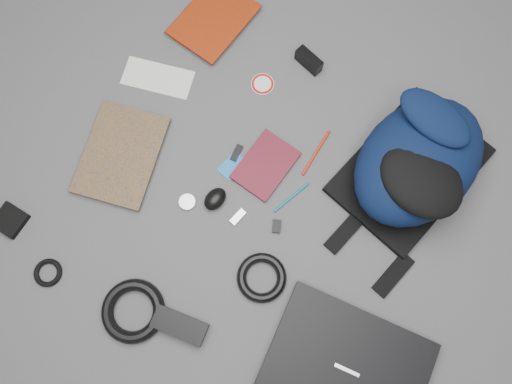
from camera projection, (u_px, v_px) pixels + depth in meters
The scene contains 23 objects.
ground at pixel (256, 194), 1.42m from camera, with size 4.00×4.00×0.00m, color #4F4F51.
backpack at pixel (419, 161), 1.34m from camera, with size 0.32×0.46×0.19m, color black, non-canonical shape.
laptop at pixel (345, 369), 1.29m from camera, with size 0.40×0.31×0.04m, color black.
textbook_red at pixel (190, 4), 1.56m from camera, with size 0.19×0.25×0.03m, color maroon.
comic_book at pixel (87, 146), 1.45m from camera, with size 0.21×0.29×0.02m, color #AE7F0C.
envelope at pixel (158, 78), 1.51m from camera, with size 0.21×0.10×0.00m, color silver.
dvd_case at pixel (265, 165), 1.44m from camera, with size 0.13×0.18×0.01m, color #480D17.
compact_camera at pixel (309, 61), 1.50m from camera, with size 0.09×0.03×0.05m, color black.
sticker_disc at pixel (263, 84), 1.50m from camera, with size 0.07×0.07×0.00m, color white.
pen_teal at pixel (291, 197), 1.42m from camera, with size 0.01×0.01×0.13m, color #0B646A.
pen_red at pixel (316, 153), 1.45m from camera, with size 0.01×0.01×0.16m, color red.
id_badge at pixel (232, 166), 1.44m from camera, with size 0.05×0.08×0.00m, color #176CAE.
usb_black at pixel (237, 153), 1.45m from camera, with size 0.02×0.05×0.01m, color black.
usb_silver at pixel (238, 217), 1.40m from camera, with size 0.02×0.05×0.01m, color #B7B7B9.
key_fob at pixel (277, 226), 1.39m from camera, with size 0.02×0.04×0.01m, color black.
mouse at pixel (215, 199), 1.40m from camera, with size 0.05×0.07×0.04m, color black.
headphone_left at pixel (138, 184), 1.42m from camera, with size 0.05×0.05×0.01m, color silver.
headphone_right at pixel (187, 202), 1.41m from camera, with size 0.05×0.05×0.01m, color #ABAAAD.
cable_coil at pixel (262, 278), 1.35m from camera, with size 0.14×0.14×0.03m, color black.
power_brick at pixel (180, 325), 1.32m from camera, with size 0.14×0.06×0.04m, color black.
power_cord_coil at pixel (133, 311), 1.33m from camera, with size 0.17×0.17×0.03m, color black.
pouch at pixel (10, 220), 1.39m from camera, with size 0.08×0.08×0.02m, color black.
earbud_coil at pixel (48, 273), 1.36m from camera, with size 0.08×0.08×0.01m, color black.
Camera 1 is at (0.16, -0.30, 1.38)m, focal length 35.00 mm.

